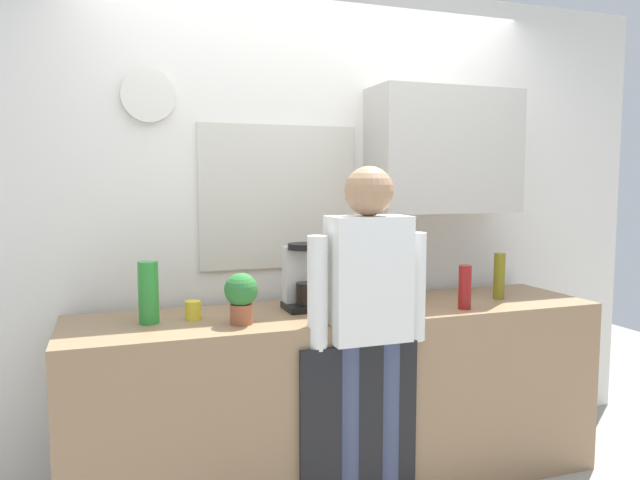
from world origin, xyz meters
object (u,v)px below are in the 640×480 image
bottle_red_vinegar (465,287)px  cup_yellow_cup (193,310)px  bottle_olive_oil (499,276)px  bottle_dark_sauce (367,287)px  coffee_maker (303,280)px  bottle_clear_soda (148,292)px  potted_plant (241,295)px  mixing_bowl (403,294)px  person_at_sink (368,312)px

bottle_red_vinegar → cup_yellow_cup: bearing=170.1°
bottle_olive_oil → bottle_dark_sauce: size_ratio=1.39×
coffee_maker → bottle_red_vinegar: bearing=-20.2°
bottle_clear_soda → bottle_olive_oil: bearing=-1.6°
bottle_olive_oil → potted_plant: size_ratio=1.09×
bottle_olive_oil → potted_plant: bottle_olive_oil is taller
coffee_maker → cup_yellow_cup: size_ratio=3.88×
bottle_dark_sauce → mixing_bowl: size_ratio=0.82×
bottle_clear_soda → person_at_sink: 0.98m
cup_yellow_cup → person_at_sink: person_at_sink is taller
coffee_maker → bottle_red_vinegar: coffee_maker is taller
coffee_maker → potted_plant: 0.42m
bottle_red_vinegar → potted_plant: potted_plant is taller
coffee_maker → person_at_sink: size_ratio=0.21×
mixing_bowl → potted_plant: potted_plant is taller
bottle_red_vinegar → person_at_sink: bearing=-169.7°
coffee_maker → mixing_bowl: bearing=-1.8°
bottle_red_vinegar → mixing_bowl: 0.34m
person_at_sink → mixing_bowl: bearing=56.2°
coffee_maker → potted_plant: coffee_maker is taller
coffee_maker → cup_yellow_cup: (-0.55, -0.05, -0.10)m
bottle_dark_sauce → cup_yellow_cup: 0.90m
person_at_sink → bottle_olive_oil: bearing=28.0°
bottle_red_vinegar → person_at_sink: 0.58m
mixing_bowl → bottle_red_vinegar: bearing=-51.8°
bottle_red_vinegar → bottle_dark_sauce: bottle_red_vinegar is taller
coffee_maker → cup_yellow_cup: bearing=-174.9°
bottle_clear_soda → mixing_bowl: (1.30, 0.05, -0.10)m
coffee_maker → bottle_olive_oil: bearing=-6.2°
mixing_bowl → bottle_dark_sauce: bearing=173.2°
bottle_clear_soda → cup_yellow_cup: (0.20, 0.02, -0.10)m
bottle_red_vinegar → cup_yellow_cup: bottle_red_vinegar is taller
bottle_dark_sauce → coffee_maker: bearing=-178.9°
coffee_maker → bottle_red_vinegar: (0.75, -0.28, -0.04)m
bottle_dark_sauce → person_at_sink: 0.42m
bottle_clear_soda → bottle_red_vinegar: 1.51m
bottle_olive_oil → cup_yellow_cup: size_ratio=2.94×
bottle_red_vinegar → bottle_dark_sauce: bearing=145.0°
bottle_olive_oil → bottle_red_vinegar: (-0.32, -0.16, -0.01)m
cup_yellow_cup → bottle_dark_sauce: bearing=3.5°
bottle_dark_sauce → mixing_bowl: 0.21m
potted_plant → person_at_sink: size_ratio=0.14×
bottle_clear_soda → mixing_bowl: 1.30m
bottle_olive_oil → bottle_clear_soda: 1.82m
potted_plant → person_at_sink: bearing=-17.0°
bottle_red_vinegar → bottle_dark_sauce: size_ratio=1.22×
coffee_maker → bottle_red_vinegar: 0.80m
bottle_red_vinegar → cup_yellow_cup: size_ratio=2.59×
mixing_bowl → person_at_sink: (-0.37, -0.36, 0.01)m
potted_plant → person_at_sink: 0.57m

